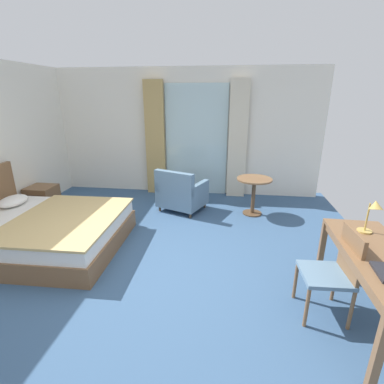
{
  "coord_description": "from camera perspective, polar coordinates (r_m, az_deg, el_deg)",
  "views": [
    {
      "loc": [
        1.02,
        -3.03,
        2.12
      ],
      "look_at": [
        0.51,
        0.67,
        0.85
      ],
      "focal_mm": 26.63,
      "sensor_mm": 36.0,
      "label": 1
    }
  ],
  "objects": [
    {
      "name": "curtain_panel_left",
      "position": [
        6.36,
        -7.39,
        10.47
      ],
      "size": [
        0.41,
        0.1,
        2.44
      ],
      "primitive_type": "cube",
      "color": "tan",
      "rests_on": "ground"
    },
    {
      "name": "desk_lamp",
      "position": [
        3.36,
        32.55,
        -3.15
      ],
      "size": [
        0.15,
        0.27,
        0.41
      ],
      "color": "tan",
      "rests_on": "writing_desk"
    },
    {
      "name": "bed",
      "position": [
        4.7,
        -28.0,
        -6.81
      ],
      "size": [
        2.23,
        1.84,
        1.06
      ],
      "color": "brown",
      "rests_on": "ground"
    },
    {
      "name": "wall_back",
      "position": [
        6.38,
        -1.5,
        11.79
      ],
      "size": [
        5.83,
        0.12,
        2.69
      ],
      "primitive_type": "cube",
      "color": "white",
      "rests_on": "ground"
    },
    {
      "name": "nightstand",
      "position": [
        6.18,
        -27.72,
        -1.16
      ],
      "size": [
        0.48,
        0.47,
        0.48
      ],
      "color": "brown",
      "rests_on": "ground"
    },
    {
      "name": "writing_desk",
      "position": [
        3.18,
        33.48,
        -11.84
      ],
      "size": [
        0.63,
        1.56,
        0.76
      ],
      "color": "brown",
      "rests_on": "ground"
    },
    {
      "name": "balcony_glass_door",
      "position": [
        6.29,
        0.85,
        10.21
      ],
      "size": [
        1.34,
        0.02,
        2.37
      ],
      "primitive_type": "cube",
      "color": "silver",
      "rests_on": "ground"
    },
    {
      "name": "armchair_by_window",
      "position": [
        5.45,
        -2.18,
        -0.32
      ],
      "size": [
        1.0,
        0.95,
        0.82
      ],
      "color": "slate",
      "rests_on": "ground"
    },
    {
      "name": "ground",
      "position": [
        3.86,
        -9.25,
        -15.65
      ],
      "size": [
        6.23,
        6.97,
        0.1
      ],
      "primitive_type": "cube",
      "color": "#38567A"
    },
    {
      "name": "desk_chair",
      "position": [
        3.18,
        26.71,
        -13.58
      ],
      "size": [
        0.47,
        0.47,
        0.93
      ],
      "color": "slate",
      "rests_on": "ground"
    },
    {
      "name": "round_cafe_table",
      "position": [
        5.34,
        12.29,
        0.8
      ],
      "size": [
        0.64,
        0.64,
        0.69
      ],
      "color": "brown",
      "rests_on": "ground"
    },
    {
      "name": "curtain_panel_right",
      "position": [
        6.14,
        9.15,
        10.1
      ],
      "size": [
        0.39,
        0.1,
        2.44
      ],
      "primitive_type": "cube",
      "color": "beige",
      "rests_on": "ground"
    }
  ]
}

